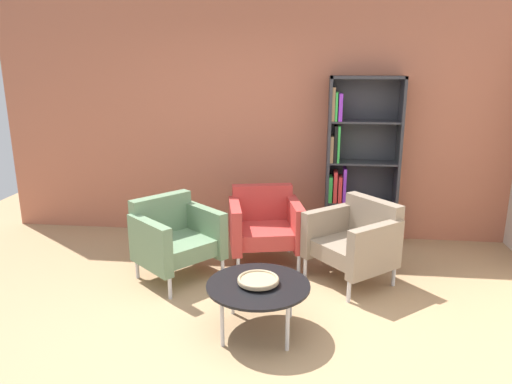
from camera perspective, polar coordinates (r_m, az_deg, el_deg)
The scene contains 8 objects.
ground_plane at distance 3.79m, azimuth -2.48°, elevation -17.42°, with size 8.32×8.32×0.00m, color tan.
brick_back_panel at distance 5.66m, azimuth 1.26°, elevation 9.21°, with size 6.40×0.12×2.90m, color #B2664C.
bookshelf_tall at distance 5.54m, azimuth 11.69°, elevation 3.17°, with size 0.80×0.30×1.90m.
coffee_table_low at distance 3.74m, azimuth 0.27°, elevation -11.31°, with size 0.80×0.80×0.40m.
decorative_bowl at distance 3.71m, azimuth 0.27°, elevation -10.43°, with size 0.32×0.32×0.05m.
armchair_by_bookshelf at distance 4.65m, azimuth 11.74°, elevation -5.58°, with size 0.94×0.95×0.78m.
armchair_spare_guest at distance 4.98m, azimuth 1.03°, elevation -3.84°, with size 0.84×0.79×0.78m.
armchair_corner_red at distance 4.70m, azimuth -9.66°, elevation -5.26°, with size 0.94×0.95×0.78m.
Camera 1 is at (0.52, -3.15, 2.04)m, focal length 33.57 mm.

